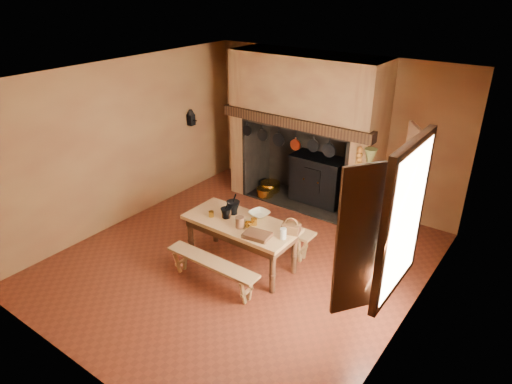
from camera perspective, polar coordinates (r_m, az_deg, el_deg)
floor at (r=7.15m, az=-1.77°, el=-8.51°), size 5.50×5.50×0.00m
ceiling at (r=6.04m, az=-2.13°, el=14.05°), size 5.50×5.50×0.00m
back_wall at (r=8.66m, az=9.39°, el=7.74°), size 5.00×0.02×2.80m
wall_left at (r=8.15m, az=-16.04°, el=5.93°), size 0.02×5.50×2.80m
wall_right at (r=5.46m, az=19.35°, el=-4.54°), size 0.02×5.50×2.80m
wall_front at (r=4.88m, az=-22.39°, el=-8.93°), size 5.00×0.02×2.80m
chimney_breast at (r=8.30m, az=6.31°, el=10.13°), size 2.95×0.96×2.80m
iron_range at (r=8.75m, az=7.81°, el=1.61°), size 1.12×0.55×1.60m
hearth_pans at (r=9.20m, az=1.49°, el=0.44°), size 0.51×0.62×0.20m
hanging_pans at (r=8.05m, az=4.11°, el=6.34°), size 1.92×0.29×0.27m
onion_string at (r=7.47m, az=12.75°, el=3.94°), size 0.12×0.10×0.46m
herb_bunch at (r=7.39m, az=14.05°, el=3.98°), size 0.20×0.20×0.35m
window at (r=5.01m, az=16.78°, el=-3.00°), size 0.39×1.75×1.76m
wall_coffee_mill at (r=9.03m, az=-8.14°, el=9.35°), size 0.23×0.16×0.31m
work_table at (r=6.73m, az=-1.91°, el=-4.60°), size 1.71×0.76×0.74m
bench_front at (r=6.47m, az=-5.50°, el=-9.34°), size 1.49×0.26×0.42m
bench_back at (r=7.31m, az=1.20°, el=-4.37°), size 1.70×0.30×0.48m
mortar_large at (r=6.84m, az=-2.87°, el=-1.88°), size 0.20×0.20×0.35m
mortar_small at (r=6.74m, az=-3.77°, el=-2.59°), size 0.16×0.16×0.27m
coffee_grinder at (r=6.78m, az=-3.67°, el=-2.60°), size 0.17×0.15×0.18m
brass_mug_a at (r=6.81m, az=-5.62°, el=-2.76°), size 0.10×0.10×0.09m
brass_mug_b at (r=6.57m, az=-0.25°, el=-3.74°), size 0.11×0.11×0.10m
mixing_bowl at (r=6.80m, az=0.41°, el=-2.76°), size 0.34×0.34×0.07m
stoneware_crock at (r=6.49m, az=-2.03°, el=-3.80°), size 0.14×0.14×0.16m
glass_jar at (r=6.24m, az=3.42°, el=-5.22°), size 0.11×0.11×0.15m
wicker_basket at (r=6.38m, az=4.40°, el=-4.47°), size 0.28×0.24×0.23m
wooden_tray at (r=6.28m, az=0.13°, el=-5.42°), size 0.39×0.31×0.06m
brass_cup at (r=6.50m, az=-0.99°, el=-4.12°), size 0.11×0.11×0.08m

